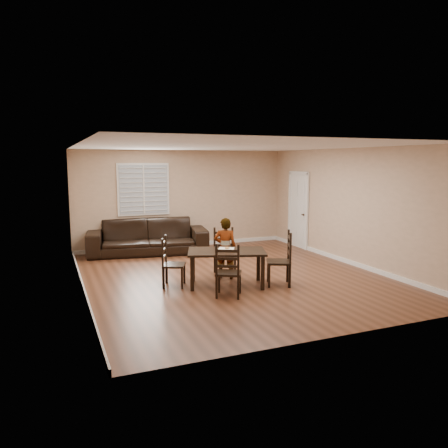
{
  "coord_description": "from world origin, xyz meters",
  "views": [
    {
      "loc": [
        -3.54,
        -8.22,
        2.4
      ],
      "look_at": [
        0.13,
        0.76,
        1.0
      ],
      "focal_mm": 35.0,
      "sensor_mm": 36.0,
      "label": 1
    }
  ],
  "objects_px": {
    "chair_left": "(168,264)",
    "donut": "(227,248)",
    "dining_table": "(227,255)",
    "chair_right": "(285,261)",
    "sofa": "(148,237)",
    "chair_near": "(224,253)",
    "chair_far": "(228,274)",
    "child": "(225,248)"
  },
  "relations": [
    {
      "from": "chair_left",
      "to": "chair_right",
      "type": "relative_size",
      "value": 0.91
    },
    {
      "from": "chair_near",
      "to": "sofa",
      "type": "bearing_deg",
      "value": 126.6
    },
    {
      "from": "chair_near",
      "to": "donut",
      "type": "xyz_separation_m",
      "value": [
        -0.24,
        -0.75,
        0.26
      ]
    },
    {
      "from": "chair_far",
      "to": "sofa",
      "type": "distance_m",
      "value": 4.31
    },
    {
      "from": "chair_left",
      "to": "sofa",
      "type": "xyz_separation_m",
      "value": [
        0.3,
        3.15,
        0.01
      ]
    },
    {
      "from": "chair_near",
      "to": "dining_table",
      "type": "bearing_deg",
      "value": -94.48
    },
    {
      "from": "dining_table",
      "to": "chair_left",
      "type": "xyz_separation_m",
      "value": [
        -1.06,
        0.39,
        -0.16
      ]
    },
    {
      "from": "child",
      "to": "donut",
      "type": "height_order",
      "value": "child"
    },
    {
      "from": "chair_left",
      "to": "dining_table",
      "type": "bearing_deg",
      "value": -86.3
    },
    {
      "from": "donut",
      "to": "chair_near",
      "type": "bearing_deg",
      "value": 72.42
    },
    {
      "from": "dining_table",
      "to": "donut",
      "type": "height_order",
      "value": "donut"
    },
    {
      "from": "chair_right",
      "to": "chair_left",
      "type": "bearing_deg",
      "value": -84.96
    },
    {
      "from": "dining_table",
      "to": "sofa",
      "type": "distance_m",
      "value": 3.63
    },
    {
      "from": "chair_near",
      "to": "chair_right",
      "type": "relative_size",
      "value": 0.93
    },
    {
      "from": "child",
      "to": "sofa",
      "type": "bearing_deg",
      "value": -43.96
    },
    {
      "from": "chair_near",
      "to": "chair_right",
      "type": "bearing_deg",
      "value": -44.96
    },
    {
      "from": "chair_near",
      "to": "chair_far",
      "type": "height_order",
      "value": "chair_near"
    },
    {
      "from": "chair_right",
      "to": "sofa",
      "type": "bearing_deg",
      "value": -129.8
    },
    {
      "from": "donut",
      "to": "sofa",
      "type": "bearing_deg",
      "value": 103.78
    },
    {
      "from": "chair_left",
      "to": "child",
      "type": "relative_size",
      "value": 0.77
    },
    {
      "from": "child",
      "to": "sofa",
      "type": "height_order",
      "value": "child"
    },
    {
      "from": "chair_left",
      "to": "chair_right",
      "type": "bearing_deg",
      "value": -86.4
    },
    {
      "from": "donut",
      "to": "dining_table",
      "type": "bearing_deg",
      "value": -116.06
    },
    {
      "from": "chair_left",
      "to": "chair_right",
      "type": "xyz_separation_m",
      "value": [
        2.14,
        -0.79,
        0.04
      ]
    },
    {
      "from": "child",
      "to": "donut",
      "type": "distance_m",
      "value": 0.38
    },
    {
      "from": "dining_table",
      "to": "chair_far",
      "type": "height_order",
      "value": "chair_far"
    },
    {
      "from": "chair_near",
      "to": "chair_far",
      "type": "xyz_separation_m",
      "value": [
        -0.6,
        -1.64,
        -0.01
      ]
    },
    {
      "from": "chair_far",
      "to": "sofa",
      "type": "xyz_separation_m",
      "value": [
        -0.47,
        4.28,
        0.0
      ]
    },
    {
      "from": "dining_table",
      "to": "sofa",
      "type": "xyz_separation_m",
      "value": [
        -0.76,
        3.54,
        -0.16
      ]
    },
    {
      "from": "chair_near",
      "to": "sofa",
      "type": "relative_size",
      "value": 0.32
    },
    {
      "from": "chair_right",
      "to": "donut",
      "type": "relative_size",
      "value": 10.95
    },
    {
      "from": "chair_left",
      "to": "donut",
      "type": "xyz_separation_m",
      "value": [
        1.14,
        -0.24,
        0.27
      ]
    },
    {
      "from": "dining_table",
      "to": "chair_left",
      "type": "height_order",
      "value": "chair_left"
    },
    {
      "from": "sofa",
      "to": "chair_right",
      "type": "bearing_deg",
      "value": -55.67
    },
    {
      "from": "chair_left",
      "to": "donut",
      "type": "relative_size",
      "value": 9.98
    },
    {
      "from": "dining_table",
      "to": "chair_near",
      "type": "distance_m",
      "value": 0.96
    },
    {
      "from": "chair_left",
      "to": "donut",
      "type": "bearing_deg",
      "value": -78.07
    },
    {
      "from": "donut",
      "to": "sofa",
      "type": "relative_size",
      "value": 0.03
    },
    {
      "from": "donut",
      "to": "sofa",
      "type": "xyz_separation_m",
      "value": [
        -0.83,
        3.39,
        -0.27
      ]
    },
    {
      "from": "dining_table",
      "to": "sofa",
      "type": "relative_size",
      "value": 0.55
    },
    {
      "from": "chair_near",
      "to": "chair_far",
      "type": "relative_size",
      "value": 1.02
    },
    {
      "from": "child",
      "to": "chair_left",
      "type": "bearing_deg",
      "value": 34.09
    }
  ]
}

